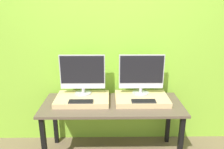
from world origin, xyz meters
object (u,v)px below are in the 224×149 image
object	(u,v)px
keyboard_left	(81,101)
keyboard_right	(144,101)
monitor_left	(83,74)
monitor_right	(141,73)

from	to	relation	value
keyboard_left	keyboard_right	distance (m)	0.72
monitor_left	keyboard_right	distance (m)	0.80
keyboard_left	monitor_right	world-z (taller)	monitor_right
monitor_left	keyboard_left	world-z (taller)	monitor_left
keyboard_left	monitor_left	bearing A→B (deg)	90.00
keyboard_left	monitor_right	xyz separation A→B (m)	(0.72, 0.25, 0.25)
monitor_right	keyboard_left	bearing A→B (deg)	-160.73
monitor_left	monitor_right	xyz separation A→B (m)	(0.72, 0.00, 0.00)
monitor_left	keyboard_left	distance (m)	0.35
monitor_right	monitor_left	bearing A→B (deg)	180.00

